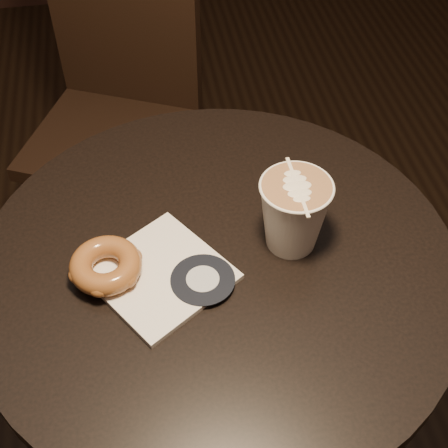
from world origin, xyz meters
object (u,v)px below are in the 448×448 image
Objects in this scene: pastry_bag at (160,275)px; doughnut at (106,265)px; chair at (118,86)px; latte_cup at (293,215)px; cafe_table at (218,332)px.

doughnut is (-0.07, 0.01, 0.02)m from pastry_bag.
doughnut is (-0.03, -0.78, 0.24)m from chair.
doughnut is at bearing -67.32° from chair.
latte_cup is at bearing -47.70° from chair.
chair is at bearing 107.45° from latte_cup.
cafe_table is at bearing -19.25° from pastry_bag.
cafe_table is 0.78m from chair.
pastry_bag is (-0.08, -0.02, 0.20)m from cafe_table.
chair is at bearing 87.83° from doughnut.
pastry_bag is at bearing -62.03° from chair.
cafe_table is 0.28m from latte_cup.
latte_cup reaches higher than pastry_bag.
pastry_bag is 1.65× the size of doughnut.
cafe_table is 0.27m from doughnut.
chair is 0.84m from latte_cup.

